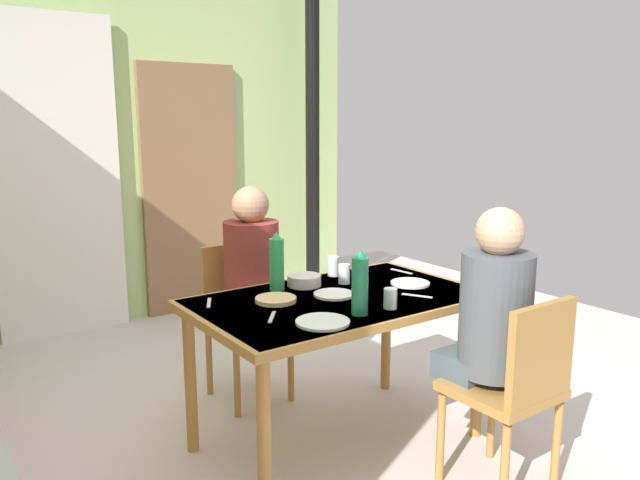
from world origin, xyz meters
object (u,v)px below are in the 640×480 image
object	(u,v)px
chair_near_diner	(516,385)
person_near_diner	(493,310)
chair_far_diner	(242,311)
water_bottle_green_far	(277,263)
serving_bowl_center	(304,280)
dining_table	(338,313)
person_far_diner	(253,267)
water_bottle_green_near	(360,284)

from	to	relation	value
chair_near_diner	person_near_diner	xyz separation A→B (m)	(-0.00, 0.14, 0.28)
chair_near_diner	chair_far_diner	bearing A→B (deg)	106.09
water_bottle_green_far	serving_bowl_center	size ratio (longest dim) A/B	1.71
dining_table	chair_far_diner	xyz separation A→B (m)	(-0.11, 0.77, -0.17)
chair_near_diner	water_bottle_green_far	size ratio (longest dim) A/B	2.99
chair_near_diner	person_far_diner	world-z (taller)	person_far_diner
person_near_diner	serving_bowl_center	world-z (taller)	person_near_diner
chair_far_diner	water_bottle_green_near	size ratio (longest dim) A/B	3.06
chair_far_diner	person_near_diner	xyz separation A→B (m)	(0.44, -1.40, 0.28)
person_near_diner	water_bottle_green_near	bearing A→B (deg)	138.92
water_bottle_green_near	water_bottle_green_far	bearing A→B (deg)	99.39
dining_table	serving_bowl_center	distance (m)	0.28
chair_near_diner	person_far_diner	size ratio (longest dim) A/B	1.13
person_far_diner	person_near_diner	bearing A→B (deg)	109.33
water_bottle_green_near	person_near_diner	bearing A→B (deg)	-41.08
water_bottle_green_far	dining_table	bearing A→B (deg)	-57.42
chair_near_diner	water_bottle_green_far	bearing A→B (deg)	116.16
dining_table	chair_far_diner	size ratio (longest dim) A/B	1.57
water_bottle_green_near	serving_bowl_center	xyz separation A→B (m)	(0.07, 0.52, -0.11)
chair_near_diner	serving_bowl_center	xyz separation A→B (m)	(-0.36, 1.03, 0.27)
serving_bowl_center	water_bottle_green_far	bearing A→B (deg)	175.94
person_far_diner	water_bottle_green_far	world-z (taller)	person_far_diner
chair_near_diner	water_bottle_green_near	xyz separation A→B (m)	(-0.42, 0.50, 0.38)
chair_far_diner	serving_bowl_center	xyz separation A→B (m)	(0.09, -0.51, 0.27)
person_near_diner	water_bottle_green_near	size ratio (longest dim) A/B	2.71
dining_table	serving_bowl_center	bearing A→B (deg)	94.28
water_bottle_green_far	person_far_diner	bearing A→B (deg)	79.42
person_near_diner	person_far_diner	size ratio (longest dim) A/B	1.00
dining_table	chair_near_diner	size ratio (longest dim) A/B	1.57
chair_near_diner	chair_far_diner	xyz separation A→B (m)	(-0.44, 1.53, 0.00)
person_near_diner	water_bottle_green_near	xyz separation A→B (m)	(-0.42, 0.37, 0.10)
chair_near_diner	person_far_diner	distance (m)	1.49
person_near_diner	water_bottle_green_far	distance (m)	1.04
chair_far_diner	person_far_diner	world-z (taller)	person_far_diner
dining_table	water_bottle_green_far	size ratio (longest dim) A/B	4.69
dining_table	chair_near_diner	distance (m)	0.85
water_bottle_green_near	serving_bowl_center	world-z (taller)	water_bottle_green_near
person_near_diner	chair_far_diner	bearing A→B (deg)	107.56
dining_table	serving_bowl_center	xyz separation A→B (m)	(-0.02, 0.26, 0.11)
chair_far_diner	person_near_diner	world-z (taller)	person_near_diner
person_near_diner	serving_bowl_center	xyz separation A→B (m)	(-0.36, 0.89, -0.01)
dining_table	water_bottle_green_near	xyz separation A→B (m)	(-0.08, -0.26, 0.21)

